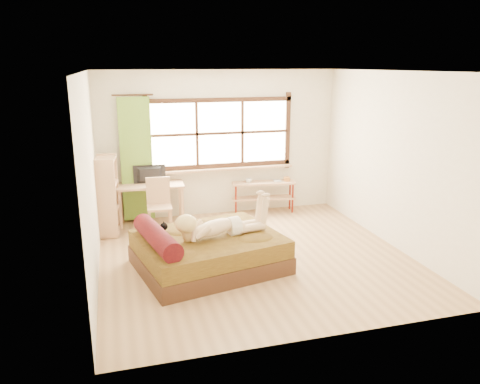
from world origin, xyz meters
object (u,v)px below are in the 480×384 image
object	(u,v)px
bed	(206,251)
kitten	(156,230)
chair	(159,201)
desk	(151,190)
pipe_shelf	(264,190)
woman	(220,216)
bookshelf	(108,195)

from	to	relation	value
bed	kitten	distance (m)	0.76
kitten	chair	size ratio (longest dim) A/B	0.31
desk	pipe_shelf	xyz separation A→B (m)	(2.17, 0.12, -0.19)
kitten	pipe_shelf	size ratio (longest dim) A/B	0.23
desk	chair	size ratio (longest dim) A/B	1.30
desk	pipe_shelf	size ratio (longest dim) A/B	0.96
woman	chair	world-z (taller)	woman
chair	woman	bearing A→B (deg)	-67.49
kitten	bookshelf	xyz separation A→B (m)	(-0.63, 1.71, 0.08)
kitten	bookshelf	bearing A→B (deg)	97.89
chair	bookshelf	distance (m)	0.86
desk	chair	xyz separation A→B (m)	(0.10, -0.37, -0.12)
woman	bookshelf	size ratio (longest dim) A/B	1.02
kitten	desk	distance (m)	2.05
woman	pipe_shelf	distance (m)	2.73
desk	pipe_shelf	distance (m)	2.18
chair	pipe_shelf	world-z (taller)	chair
woman	desk	xyz separation A→B (m)	(-0.76, 2.20, -0.13)
desk	pipe_shelf	world-z (taller)	desk
chair	bookshelf	xyz separation A→B (m)	(-0.84, 0.03, 0.16)
kitten	bookshelf	world-z (taller)	bookshelf
kitten	pipe_shelf	world-z (taller)	kitten
bed	kitten	xyz separation A→B (m)	(-0.67, 0.11, 0.33)
desk	chair	bearing A→B (deg)	-71.33
woman	pipe_shelf	bearing A→B (deg)	46.40
pipe_shelf	bookshelf	world-z (taller)	bookshelf
kitten	woman	bearing A→B (deg)	-22.01
pipe_shelf	desk	bearing A→B (deg)	-168.17
kitten	bed	bearing A→B (deg)	-21.51
woman	bookshelf	xyz separation A→B (m)	(-1.50, 1.86, -0.10)
bookshelf	bed	bearing A→B (deg)	-48.76
bed	woman	size ratio (longest dim) A/B	1.64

